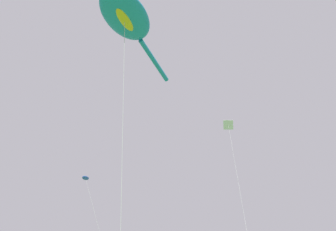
% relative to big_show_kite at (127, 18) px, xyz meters
% --- Properties ---
extents(big_show_kite, '(7.52, 5.87, 17.35)m').
position_rel_big_show_kite_xyz_m(big_show_kite, '(0.00, 0.00, 0.00)').
color(big_show_kite, '#1E8CBF').
rests_on(big_show_kite, ground).
extents(small_kite_delta_white, '(2.21, 3.46, 17.27)m').
position_rel_big_show_kite_xyz_m(small_kite_delta_white, '(12.77, 5.76, -1.15)').
color(small_kite_delta_white, white).
rests_on(small_kite_delta_white, ground).
extents(small_kite_bird_shape, '(5.00, 1.96, 12.99)m').
position_rel_big_show_kite_xyz_m(small_kite_bird_shape, '(3.72, 14.34, -4.48)').
color(small_kite_bird_shape, blue).
rests_on(small_kite_bird_shape, ground).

